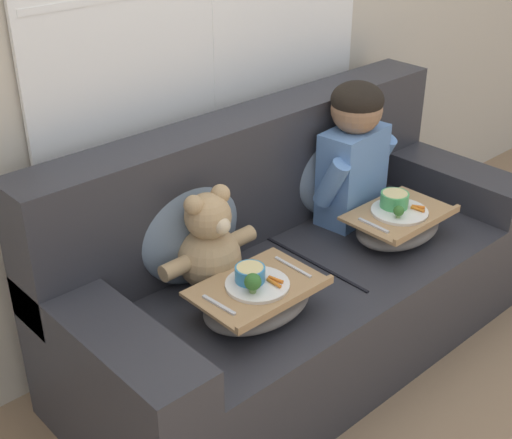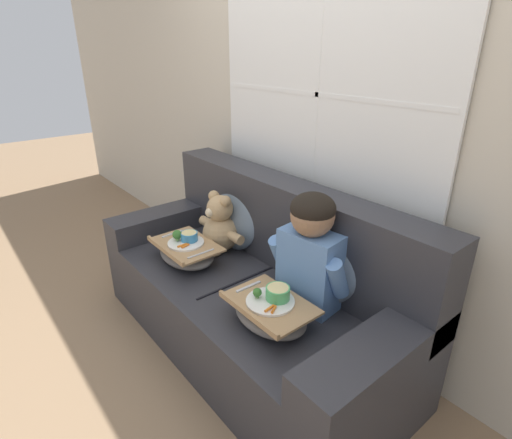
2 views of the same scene
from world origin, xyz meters
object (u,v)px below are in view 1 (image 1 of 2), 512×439
Objects in this scene: throw_pillow_behind_child at (330,164)px; throw_pillow_behind_teddy at (187,222)px; child_figure at (354,146)px; teddy_bear at (210,247)px; lap_tray_child at (398,224)px; lap_tray_teddy at (257,299)px; couch at (291,275)px.

throw_pillow_behind_teddy reaches higher than throw_pillow_behind_child.
child_figure is at bearing -9.17° from throw_pillow_behind_teddy.
teddy_bear is (-0.76, -0.00, -0.16)m from child_figure.
throw_pillow_behind_teddy is 0.85m from lap_tray_child.
throw_pillow_behind_child is 0.86m from lap_tray_teddy.
couch is 0.57m from child_figure.
teddy_bear is 0.26m from lap_tray_teddy.
child_figure is 1.45× the size of teddy_bear.
couch is 0.52m from throw_pillow_behind_child.
lap_tray_teddy is at bearing -90.13° from throw_pillow_behind_teddy.
couch is at bearing -4.88° from teddy_bear.
child_figure is 0.36m from lap_tray_child.
teddy_bear is 0.80m from lap_tray_child.
lap_tray_child is 0.97× the size of lap_tray_teddy.
child_figure reaches higher than lap_tray_teddy.
teddy_bear reaches higher than lap_tray_child.
throw_pillow_behind_teddy reaches higher than lap_tray_child.
throw_pillow_behind_teddy is 1.10× the size of lap_tray_teddy.
couch is 4.31× the size of throw_pillow_behind_child.
couch is at bearing -22.75° from throw_pillow_behind_teddy.
throw_pillow_behind_child is 0.77× the size of child_figure.
couch is 0.47m from lap_tray_child.
throw_pillow_behind_teddy is at bearing 170.83° from child_figure.
lap_tray_teddy is (-0.38, -0.21, 0.17)m from couch.
couch is 0.47m from lap_tray_teddy.
lap_tray_child is 0.76m from lap_tray_teddy.
lap_tray_child is (0.00, -0.25, -0.25)m from child_figure.
couch is 4.61× the size of lap_tray_teddy.
throw_pillow_behind_teddy is at bearing 157.25° from couch.
child_figure is 0.77m from teddy_bear.
lap_tray_child is at bearing -29.10° from couch.
child_figure reaches higher than couch.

